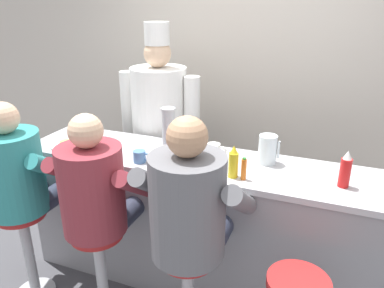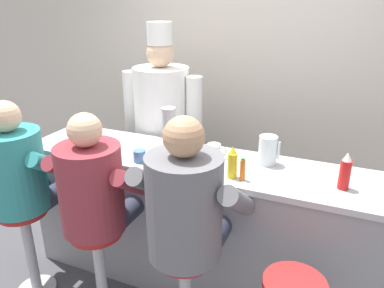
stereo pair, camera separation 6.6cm
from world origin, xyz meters
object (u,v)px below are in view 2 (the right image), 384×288
Objects in this scene: ketchup_bottle_red at (345,172)px; water_pitcher_clear at (268,150)px; mustard_bottle_yellow at (232,163)px; diner_seated_maroon at (95,194)px; coffee_mug_white at (215,151)px; diner_seated_teal at (20,176)px; diner_seated_grey at (187,211)px; cereal_bowl at (98,147)px; hot_sauce_bottle_orange at (243,170)px; coffee_mug_blue at (140,156)px; breakfast_plate at (69,143)px; cup_stack_steel at (169,132)px; cook_in_whites_near at (162,124)px.

ketchup_bottle_red reaches higher than water_pitcher_clear.
water_pitcher_clear is (0.16, 0.29, 0.00)m from mustard_bottle_yellow.
diner_seated_maroon is at bearing -159.94° from ketchup_bottle_red.
ketchup_bottle_red is 0.86m from coffee_mug_white.
mustard_bottle_yellow is 1.43m from diner_seated_teal.
mustard_bottle_yellow is 0.33m from water_pitcher_clear.
diner_seated_grey is (-0.13, -0.39, -0.15)m from mustard_bottle_yellow.
cereal_bowl is at bearing -177.12° from ketchup_bottle_red.
cereal_bowl is (-1.10, 0.04, -0.04)m from hot_sauce_bottle_orange.
diner_seated_grey reaches higher than diner_seated_maroon.
hot_sauce_bottle_orange is at bearing 0.33° from coffee_mug_blue.
cereal_bowl is at bearing 178.23° from mustard_bottle_yellow.
ketchup_bottle_red is 1.30m from coffee_mug_blue.
diner_seated_maroon reaches higher than water_pitcher_clear.
diner_seated_teal is (-0.72, -0.38, -0.12)m from coffee_mug_blue.
hot_sauce_bottle_orange is at bearing -2.34° from breakfast_plate.
cup_stack_steel is 0.24× the size of diner_seated_teal.
breakfast_plate is (-1.95, -0.07, -0.09)m from ketchup_bottle_red.
breakfast_plate is 0.82m from cup_stack_steel.
diner_seated_maroon reaches higher than cup_stack_steel.
coffee_mug_blue is 0.09× the size of diner_seated_teal.
mustard_bottle_yellow is at bearing 172.44° from hot_sauce_bottle_orange.
hot_sauce_bottle_orange is 0.10× the size of diner_seated_maroon.
mustard_bottle_yellow is 1.44× the size of coffee_mug_white.
water_pitcher_clear is at bearing 5.76° from coffee_mug_white.
cup_stack_steel is at bearing 32.59° from diner_seated_teal.
ketchup_bottle_red is at bearing 5.72° from coffee_mug_blue.
diner_seated_grey is at bearing -146.92° from ketchup_bottle_red.
cereal_bowl is at bearing -103.22° from cook_in_whites_near.
hot_sauce_bottle_orange is 1.49m from diner_seated_teal.
diner_seated_teal reaches higher than mustard_bottle_yellow.
coffee_mug_white is at bearing -36.04° from cook_in_whites_near.
mustard_bottle_yellow is (-0.64, -0.12, -0.01)m from ketchup_bottle_red.
diner_seated_maroon is 0.96× the size of diner_seated_grey.
ketchup_bottle_red reaches higher than breakfast_plate.
diner_seated_maroon is at bearing -179.71° from diner_seated_grey.
cook_in_whites_near reaches higher than ketchup_bottle_red.
hot_sauce_bottle_orange is 0.73× the size of water_pitcher_clear.
diner_seated_maroon is at bearing -105.08° from coffee_mug_blue.
hot_sauce_bottle_orange is 0.72m from coffee_mug_blue.
coffee_mug_blue is (0.38, -0.05, 0.01)m from cereal_bowl.
diner_seated_maroon reaches higher than breakfast_plate.
coffee_mug_white is at bearing 136.39° from hot_sauce_bottle_orange.
diner_seated_teal reaches higher than breakfast_plate.
mustard_bottle_yellow is at bearing -1.77° from cereal_bowl.
water_pitcher_clear is 1.35× the size of coffee_mug_white.
diner_seated_teal reaches higher than water_pitcher_clear.
ketchup_bottle_red is at bearing -1.99° from cup_stack_steel.
cereal_bowl is 1.22× the size of coffee_mug_blue.
cereal_bowl is 0.10× the size of diner_seated_grey.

